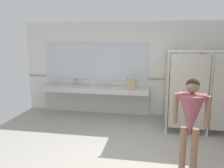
{
  "coord_description": "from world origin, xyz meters",
  "views": [
    {
      "loc": [
        0.56,
        -3.8,
        2.18
      ],
      "look_at": [
        -0.42,
        1.62,
        1.1
      ],
      "focal_mm": 37.59,
      "sensor_mm": 36.0,
      "label": 1
    }
  ],
  "objects_px": {
    "person_standing": "(191,115)",
    "handbag": "(131,84)",
    "soap_dispenser": "(76,82)",
    "paper_cup": "(92,86)"
  },
  "relations": [
    {
      "from": "paper_cup",
      "to": "person_standing",
      "type": "bearing_deg",
      "value": -47.5
    },
    {
      "from": "soap_dispenser",
      "to": "paper_cup",
      "type": "height_order",
      "value": "soap_dispenser"
    },
    {
      "from": "person_standing",
      "to": "handbag",
      "type": "bearing_deg",
      "value": 115.89
    },
    {
      "from": "handbag",
      "to": "person_standing",
      "type": "bearing_deg",
      "value": -64.11
    },
    {
      "from": "person_standing",
      "to": "paper_cup",
      "type": "xyz_separation_m",
      "value": [
        -2.28,
        2.49,
        -0.12
      ]
    },
    {
      "from": "person_standing",
      "to": "handbag",
      "type": "distance_m",
      "value": 2.74
    },
    {
      "from": "paper_cup",
      "to": "soap_dispenser",
      "type": "bearing_deg",
      "value": 152.97
    },
    {
      "from": "handbag",
      "to": "paper_cup",
      "type": "relative_size",
      "value": 4.93
    },
    {
      "from": "person_standing",
      "to": "soap_dispenser",
      "type": "distance_m",
      "value": 3.99
    },
    {
      "from": "paper_cup",
      "to": "handbag",
      "type": "bearing_deg",
      "value": -1.19
    }
  ]
}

